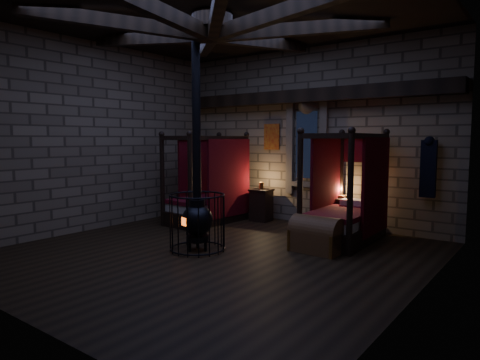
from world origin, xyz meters
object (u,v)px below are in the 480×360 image
Objects in this scene: bed_right at (346,214)px; stove at (197,217)px; trunk_right at (317,236)px; trunk_left at (180,214)px; bed_left at (209,201)px.

bed_right is 0.53× the size of stove.
trunk_left is at bearing 177.51° from trunk_right.
stove is (-1.80, -1.23, 0.33)m from trunk_right.
bed_right is at bearing 7.14° from bed_left.
bed_right is at bearing 68.65° from stove.
stove reaches higher than trunk_right.
bed_right is 3.95m from trunk_left.
stove is (1.99, -1.55, 0.38)m from trunk_left.
trunk_left is 0.22× the size of stove.
bed_left is 3.50m from bed_right.
trunk_right is (-0.07, -1.14, -0.23)m from bed_right.
trunk_right is at bearing -94.60° from bed_right.
bed_left is 2.41× the size of trunk_left.
trunk_left is 0.94× the size of trunk_right.
stove is at bearing -49.11° from bed_left.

